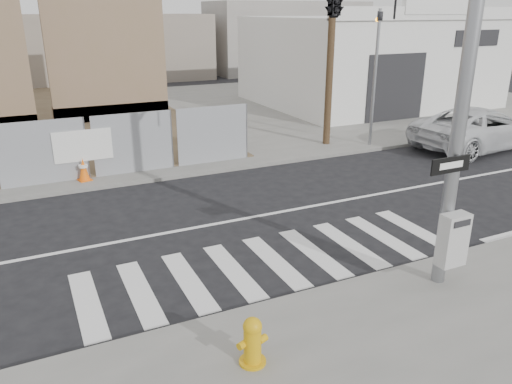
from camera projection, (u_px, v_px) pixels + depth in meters
name	position (u px, v px, depth m)	size (l,w,h in m)	color
ground	(231.00, 221.00, 13.17)	(100.00, 100.00, 0.00)	black
sidewalk_far	(124.00, 120.00, 25.04)	(50.00, 20.00, 0.12)	slate
signal_pole	(370.00, 33.00, 10.80)	(0.96, 5.87, 7.00)	gray
far_signal_pole	(376.00, 59.00, 19.10)	(0.16, 0.20, 5.60)	gray
concrete_wall_right	(107.00, 52.00, 23.78)	(5.50, 1.30, 8.00)	#7A6449
auto_shop	(367.00, 60.00, 28.94)	(12.00, 10.20, 5.95)	silver
utility_pole_right	(333.00, 12.00, 18.68)	(1.60, 0.28, 10.00)	#493722
fire_hydrant	(252.00, 341.00, 7.56)	(0.54, 0.54, 0.80)	#CC970B
suv	(480.00, 128.00, 19.94)	(2.72, 5.91, 1.64)	silver
traffic_cone_d	(84.00, 169.00, 15.85)	(0.46, 0.46, 0.74)	#F8630D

